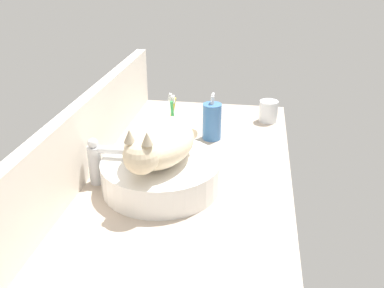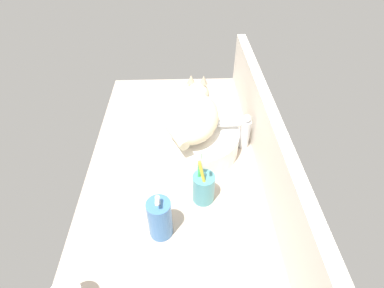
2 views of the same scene
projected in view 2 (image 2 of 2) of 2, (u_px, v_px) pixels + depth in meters
The scene contains 7 objects.
ground_plane at pixel (178, 172), 101.95cm from camera, with size 118.68×60.38×4.00cm, color #B2A08E.
backsplash_panel at pixel (267, 142), 94.19cm from camera, with size 118.68×3.60×21.62cm, color silver.
sink_basin at pixel (193, 139), 105.44cm from camera, with size 32.10×32.10×8.09cm, color white.
cat at pixel (193, 114), 99.95cm from camera, with size 31.68×20.70×14.00cm.
faucet at pixel (242, 130), 104.12cm from camera, with size 3.60×11.83×13.60cm.
soap_dispenser at pixel (160, 218), 78.20cm from camera, with size 6.39×6.39×15.69cm.
toothbrush_cup at pixel (203, 187), 87.56cm from camera, with size 6.50×6.50×18.70cm.
Camera 2 is at (70.03, 2.18, 72.81)cm, focal length 28.00 mm.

